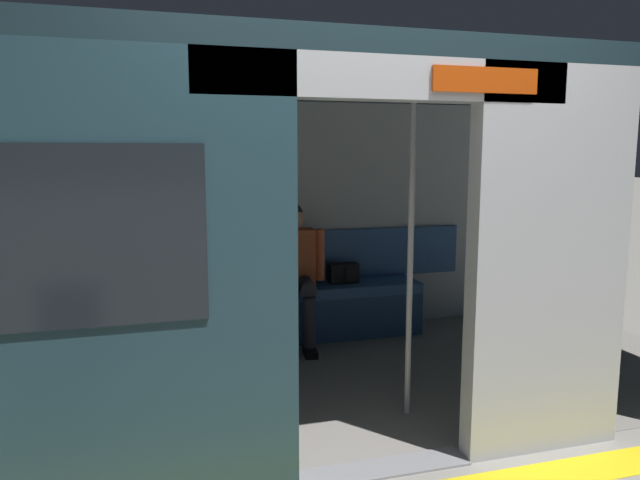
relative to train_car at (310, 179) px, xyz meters
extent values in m
plane|color=gray|center=(-0.06, 1.18, -1.45)|extent=(60.00, 60.00, 0.00)
cube|color=#ADAFB5|center=(-0.98, 1.20, -0.42)|extent=(0.93, 0.12, 2.06)
cube|color=black|center=(-0.98, 1.21, -0.17)|extent=(0.51, 0.02, 0.55)
cube|color=black|center=(1.36, 1.27, -0.17)|extent=(1.10, 0.02, 0.76)
cube|color=#ADAFB5|center=(-0.06, 1.18, 0.51)|extent=(1.85, 0.16, 0.20)
cube|color=#BF3F0C|center=(-0.52, 1.27, 0.51)|extent=(0.56, 0.02, 0.12)
cube|color=#15272E|center=(-0.06, -0.08, 0.67)|extent=(6.40, 2.69, 0.12)
cube|color=gray|center=(-0.06, -0.08, -1.44)|extent=(6.08, 2.53, 0.01)
cube|color=silver|center=(-0.06, -1.35, -0.42)|extent=(6.08, 0.10, 2.06)
cube|color=#38609E|center=(-0.06, -1.29, -0.75)|extent=(3.52, 0.06, 0.45)
cube|color=white|center=(-0.06, -0.08, 0.58)|extent=(4.48, 0.16, 0.03)
cube|color=gray|center=(-0.06, 1.18, -1.44)|extent=(0.93, 0.19, 0.01)
cube|color=#38609E|center=(-0.06, -1.07, -1.02)|extent=(2.43, 0.44, 0.09)
cube|color=navy|center=(-0.06, -0.87, -1.26)|extent=(2.43, 0.04, 0.38)
cube|color=#CC5933|center=(-0.13, -1.05, -0.73)|extent=(0.40, 0.27, 0.50)
sphere|color=tan|center=(-0.13, -1.05, -0.38)|extent=(0.21, 0.21, 0.21)
sphere|color=black|center=(-0.13, -1.06, -0.34)|extent=(0.19, 0.19, 0.19)
cylinder|color=#CC5933|center=(-0.36, -0.99, -0.70)|extent=(0.08, 0.08, 0.44)
cylinder|color=#CC5933|center=(0.11, -1.05, -0.70)|extent=(0.08, 0.08, 0.44)
cylinder|color=#2D2D38|center=(-0.19, -0.84, -0.93)|extent=(0.18, 0.41, 0.14)
cylinder|color=#2D2D38|center=(-0.01, -0.86, -0.93)|extent=(0.18, 0.41, 0.14)
cylinder|color=#2D2D38|center=(-0.17, -0.64, -1.19)|extent=(0.10, 0.10, 0.43)
cylinder|color=#2D2D38|center=(0.01, -0.66, -1.19)|extent=(0.10, 0.10, 0.43)
cube|color=black|center=(-0.16, -0.59, -1.42)|extent=(0.13, 0.23, 0.06)
cube|color=black|center=(0.02, -0.61, -1.42)|extent=(0.13, 0.23, 0.06)
cube|color=black|center=(-0.60, -1.09, -0.89)|extent=(0.26, 0.14, 0.17)
cube|color=black|center=(-0.60, -1.01, -0.90)|extent=(0.02, 0.01, 0.14)
cube|color=gold|center=(0.26, -1.07, -0.96)|extent=(0.23, 0.26, 0.03)
cylinder|color=silver|center=(0.35, 0.71, -0.43)|extent=(0.04, 0.04, 2.04)
cylinder|color=silver|center=(-0.46, 0.61, -0.43)|extent=(0.04, 0.04, 2.04)
camera|label=1|loc=(1.06, 3.85, 0.17)|focal=33.49mm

